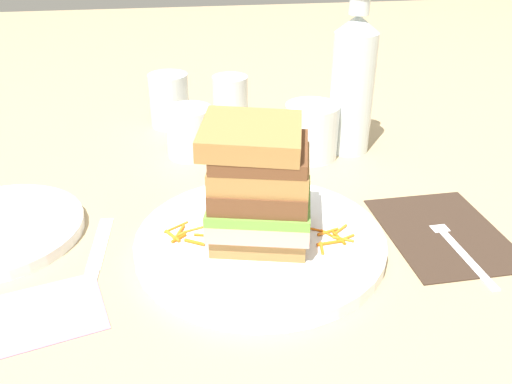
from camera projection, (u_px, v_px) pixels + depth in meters
name	position (u px, v px, depth m)	size (l,w,h in m)	color
ground_plane	(248.00, 236.00, 0.63)	(3.00, 3.00, 0.00)	tan
main_plate	(260.00, 242.00, 0.61)	(0.28, 0.28, 0.02)	white
sandwich	(260.00, 185.00, 0.57)	(0.13, 0.13, 0.14)	#A87A42
carrot_shred_0	(173.00, 236.00, 0.60)	(0.00, 0.00, 0.03)	orange
carrot_shred_1	(179.00, 235.00, 0.60)	(0.00, 0.00, 0.02)	orange
carrot_shred_2	(180.00, 232.00, 0.61)	(0.00, 0.00, 0.03)	orange
carrot_shred_3	(199.00, 228.00, 0.62)	(0.00, 0.00, 0.03)	orange
carrot_shred_4	(179.00, 238.00, 0.60)	(0.00, 0.00, 0.02)	orange
carrot_shred_5	(195.00, 242.00, 0.59)	(0.00, 0.00, 0.02)	orange
carrot_shred_6	(176.00, 227.00, 0.62)	(0.00, 0.00, 0.03)	orange
carrot_shred_7	(204.00, 235.00, 0.60)	(0.00, 0.00, 0.02)	orange
carrot_shred_8	(330.00, 243.00, 0.59)	(0.00, 0.00, 0.03)	orange
carrot_shred_9	(343.00, 239.00, 0.60)	(0.00, 0.00, 0.02)	orange
carrot_shred_10	(347.00, 238.00, 0.60)	(0.00, 0.00, 0.02)	orange
carrot_shred_11	(340.00, 230.00, 0.61)	(0.00, 0.00, 0.03)	orange
carrot_shred_12	(328.00, 232.00, 0.61)	(0.00, 0.00, 0.03)	orange
carrot_shred_13	(322.00, 248.00, 0.58)	(0.00, 0.00, 0.02)	orange
carrot_shred_14	(330.00, 235.00, 0.61)	(0.00, 0.00, 0.03)	orange
carrot_shred_15	(339.00, 237.00, 0.60)	(0.00, 0.00, 0.03)	orange
carrot_shred_16	(318.00, 230.00, 0.61)	(0.00, 0.00, 0.02)	orange
napkin_dark	(443.00, 232.00, 0.64)	(0.13, 0.18, 0.00)	#38281E
fork	(453.00, 240.00, 0.62)	(0.02, 0.17, 0.00)	silver
knife	(92.00, 270.00, 0.57)	(0.03, 0.20, 0.00)	silver
juice_glass	(311.00, 134.00, 0.81)	(0.08, 0.08, 0.08)	white
water_bottle	(353.00, 82.00, 0.80)	(0.06, 0.06, 0.24)	silver
empty_tumbler_0	(190.00, 132.00, 0.81)	(0.07, 0.07, 0.08)	silver
empty_tumbler_1	(231.00, 100.00, 0.93)	(0.06, 0.06, 0.08)	silver
empty_tumbler_2	(169.00, 100.00, 0.92)	(0.07, 0.07, 0.09)	silver
napkin_pink	(51.00, 311.00, 0.52)	(0.10, 0.09, 0.00)	pink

